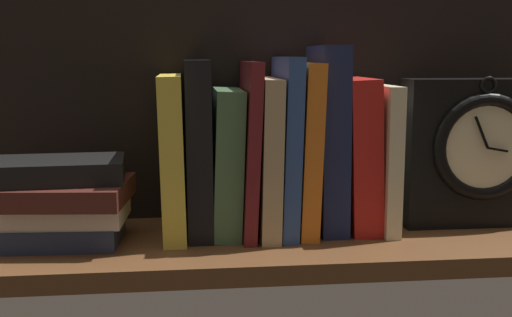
{
  "coord_description": "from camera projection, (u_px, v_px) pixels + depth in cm",
  "views": [
    {
      "loc": [
        -13.11,
        -82.52,
        24.12
      ],
      "look_at": [
        -3.4,
        3.05,
        10.2
      ],
      "focal_mm": 44.33,
      "sensor_mm": 36.0,
      "label": 1
    }
  ],
  "objects": [
    {
      "name": "ground_plane",
      "position": [
        283.0,
        244.0,
        0.86
      ],
      "size": [
        89.76,
        25.36,
        2.5
      ],
      "primitive_type": "cube",
      "color": "brown"
    },
    {
      "name": "back_panel",
      "position": [
        272.0,
        91.0,
        0.95
      ],
      "size": [
        89.76,
        1.2,
        37.95
      ],
      "primitive_type": "cube",
      "color": "black",
      "rests_on": "ground_plane"
    },
    {
      "name": "book_yellow_seinlanguage",
      "position": [
        173.0,
        155.0,
        0.86
      ],
      "size": [
        3.41,
        16.25,
        21.76
      ],
      "primitive_type": "cube",
      "rotation": [
        0.0,
        -0.02,
        0.0
      ],
      "color": "gold",
      "rests_on": "ground_plane"
    },
    {
      "name": "book_black_skeptic",
      "position": [
        198.0,
        148.0,
        0.86
      ],
      "size": [
        3.48,
        13.87,
        23.7
      ],
      "primitive_type": "cube",
      "rotation": [
        0.0,
        -0.01,
        0.0
      ],
      "color": "black",
      "rests_on": "ground_plane"
    },
    {
      "name": "book_green_romantic",
      "position": [
        226.0,
        161.0,
        0.87
      ],
      "size": [
        4.45,
        13.71,
        19.89
      ],
      "primitive_type": "cube",
      "rotation": [
        0.0,
        0.04,
        0.0
      ],
      "color": "#476B44",
      "rests_on": "ground_plane"
    },
    {
      "name": "book_maroon_dawkins",
      "position": [
        248.0,
        148.0,
        0.87
      ],
      "size": [
        2.69,
        16.49,
        23.53
      ],
      "primitive_type": "cube",
      "rotation": [
        0.0,
        0.04,
        0.0
      ],
      "color": "maroon",
      "rests_on": "ground_plane"
    },
    {
      "name": "book_tan_shortstories",
      "position": [
        265.0,
        155.0,
        0.87
      ],
      "size": [
        2.99,
        16.87,
        21.32
      ],
      "primitive_type": "cube",
      "rotation": [
        0.0,
        0.02,
        0.0
      ],
      "color": "tan",
      "rests_on": "ground_plane"
    },
    {
      "name": "book_blue_modern",
      "position": [
        285.0,
        145.0,
        0.87
      ],
      "size": [
        2.83,
        16.07,
        24.15
      ],
      "primitive_type": "cube",
      "rotation": [
        0.0,
        0.03,
        0.0
      ],
      "color": "#2D4C8E",
      "rests_on": "ground_plane"
    },
    {
      "name": "book_orange_pandolfini",
      "position": [
        303.0,
        147.0,
        0.88
      ],
      "size": [
        3.19,
        15.42,
        23.4
      ],
      "primitive_type": "cube",
      "rotation": [
        0.0,
        0.03,
        0.0
      ],
      "color": "orange",
      "rests_on": "ground_plane"
    },
    {
      "name": "book_navy_bierce",
      "position": [
        327.0,
        139.0,
        0.88
      ],
      "size": [
        3.88,
        12.7,
        25.63
      ],
      "primitive_type": "cube",
      "rotation": [
        0.0,
        -0.01,
        0.0
      ],
      "color": "#192147",
      "rests_on": "ground_plane"
    },
    {
      "name": "book_red_requiem",
      "position": [
        356.0,
        154.0,
        0.89
      ],
      "size": [
        4.94,
        12.78,
        21.29
      ],
      "primitive_type": "cube",
      "rotation": [
        0.0,
        -0.04,
        0.0
      ],
      "color": "red",
      "rests_on": "ground_plane"
    },
    {
      "name": "book_cream_twain",
      "position": [
        379.0,
        157.0,
        0.89
      ],
      "size": [
        2.17,
        14.71,
        20.26
      ],
      "primitive_type": "cube",
      "rotation": [
        0.0,
        0.0,
        0.0
      ],
      "color": "beige",
      "rests_on": "ground_plane"
    },
    {
      "name": "framed_clock",
      "position": [
        476.0,
        151.0,
        0.9
      ],
      "size": [
        21.04,
        7.39,
        21.47
      ],
      "color": "black",
      "rests_on": "ground_plane"
    },
    {
      "name": "book_stack_side",
      "position": [
        63.0,
        201.0,
        0.82
      ],
      "size": [
        18.09,
        14.74,
        11.08
      ],
      "color": "#232D4C",
      "rests_on": "ground_plane"
    }
  ]
}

